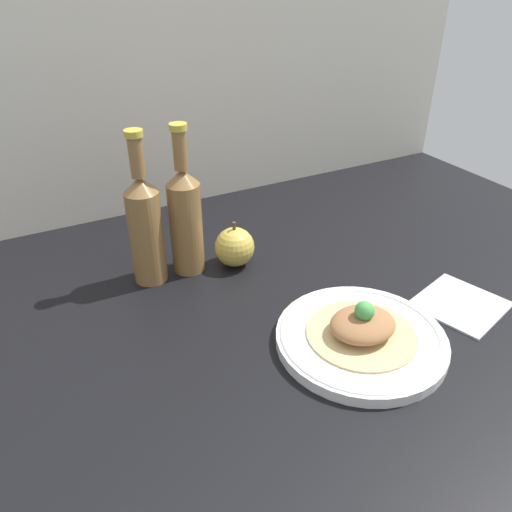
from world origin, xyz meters
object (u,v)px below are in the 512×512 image
plated_food (362,326)px  cider_bottle_right (185,217)px  apple (235,247)px  plate (361,338)px  cider_bottle_left (145,226)px

plated_food → cider_bottle_right: bearing=115.1°
plated_food → cider_bottle_right: 41.30cm
plated_food → cider_bottle_right: cider_bottle_right is taller
cider_bottle_right → apple: cider_bottle_right is taller
plate → cider_bottle_right: 41.91cm
cider_bottle_right → cider_bottle_left: bearing=180.0°
plate → plated_food: plated_food is taller
plate → apple: size_ratio=2.88×
plate → cider_bottle_left: cider_bottle_left is taller
cider_bottle_left → apple: 19.69cm
plate → cider_bottle_right: size_ratio=0.93×
plate → plated_food: size_ratio=1.55×
plate → cider_bottle_right: (-17.15, 36.64, 10.96)cm
plated_food → plate: bearing=-90.0°
plate → apple: bearing=102.9°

